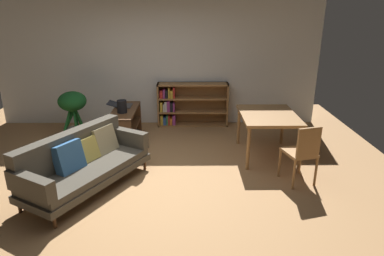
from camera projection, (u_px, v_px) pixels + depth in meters
name	position (u px, v px, depth m)	size (l,w,h in m)	color
ground_plane	(145.00, 180.00, 5.09)	(8.16, 8.16, 0.00)	#A87A4C
back_wall_panel	(158.00, 61.00, 7.18)	(6.80, 0.10, 2.70)	silver
fabric_couch	(83.00, 162.00, 4.78)	(1.61, 2.03, 0.81)	#56351E
media_console	(126.00, 126.00, 6.43)	(0.43, 1.20, 0.64)	#56351E
open_laptop	(121.00, 105.00, 6.53)	(0.45, 0.33, 0.09)	#333338
desk_speaker	(122.00, 107.00, 6.10)	(0.17, 0.17, 0.23)	black
potted_floor_plant	(73.00, 108.00, 6.53)	(0.53, 0.56, 0.93)	#9E9389
dining_table	(268.00, 118.00, 5.71)	(0.92, 1.18, 0.75)	olive
dining_chair_near	(302.00, 151.00, 4.83)	(0.49, 0.52, 0.91)	olive
bookshelf	(187.00, 104.00, 7.32)	(1.50, 0.31, 0.92)	olive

